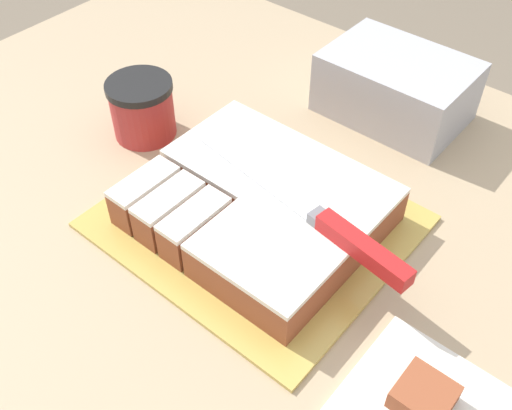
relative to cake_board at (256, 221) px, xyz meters
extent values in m
cube|color=gold|center=(0.00, 0.00, 0.00)|extent=(0.37, 0.33, 0.01)
cube|color=#994C2D|center=(0.00, 0.05, 0.03)|extent=(0.30, 0.15, 0.05)
cube|color=white|center=(0.00, 0.05, 0.06)|extent=(0.30, 0.15, 0.01)
cube|color=#994C2D|center=(0.07, -0.08, 0.03)|extent=(0.16, 0.10, 0.05)
cube|color=white|center=(0.07, -0.08, 0.06)|extent=(0.16, 0.10, 0.01)
cube|color=#994C2D|center=(-0.12, -0.08, 0.03)|extent=(0.04, 0.10, 0.05)
cube|color=white|center=(-0.12, -0.08, 0.06)|extent=(0.04, 0.10, 0.01)
cube|color=#994C2D|center=(-0.08, -0.08, 0.03)|extent=(0.04, 0.10, 0.05)
cube|color=white|center=(-0.08, -0.08, 0.06)|extent=(0.04, 0.10, 0.01)
cube|color=#994C2D|center=(-0.03, -0.08, 0.03)|extent=(0.04, 0.10, 0.05)
cube|color=white|center=(-0.03, -0.08, 0.06)|extent=(0.04, 0.10, 0.01)
cube|color=silver|center=(-0.01, 0.02, 0.06)|extent=(0.22, 0.05, 0.00)
cube|color=slate|center=(0.09, 0.00, 0.07)|extent=(0.02, 0.02, 0.02)
cube|color=red|center=(0.16, -0.01, 0.07)|extent=(0.13, 0.04, 0.02)
cylinder|color=#B23333|center=(-0.26, 0.04, 0.04)|extent=(0.10, 0.10, 0.08)
cylinder|color=black|center=(-0.26, 0.04, 0.08)|extent=(0.10, 0.10, 0.01)
cube|color=white|center=(0.30, -0.09, 0.00)|extent=(0.15, 0.15, 0.01)
cube|color=#994C2D|center=(0.30, -0.09, 0.02)|extent=(0.06, 0.06, 0.03)
cube|color=#B2B2B7|center=(0.01, 0.33, 0.05)|extent=(0.22, 0.15, 0.10)
camera|label=1|loc=(0.35, -0.42, 0.58)|focal=42.00mm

